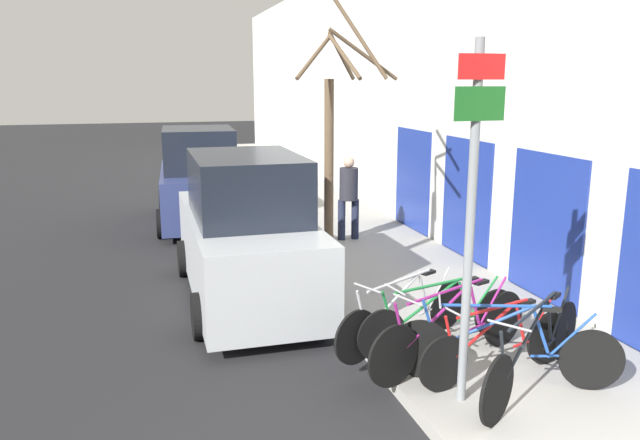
% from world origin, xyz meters
% --- Properties ---
extents(ground_plane, '(80.00, 80.00, 0.00)m').
position_xyz_m(ground_plane, '(0.00, 11.20, 0.00)').
color(ground_plane, black).
extents(sidewalk_curb, '(3.20, 32.00, 0.15)m').
position_xyz_m(sidewalk_curb, '(2.60, 14.00, 0.07)').
color(sidewalk_curb, '#9E9B93').
rests_on(sidewalk_curb, ground).
extents(building_facade, '(0.23, 32.00, 6.50)m').
position_xyz_m(building_facade, '(4.35, 13.92, 3.23)').
color(building_facade, silver).
rests_on(building_facade, ground).
extents(signpost, '(0.52, 0.11, 3.64)m').
position_xyz_m(signpost, '(1.53, 2.62, 2.18)').
color(signpost, gray).
rests_on(signpost, sidewalk_curb).
extents(bicycle_0, '(2.16, 1.49, 0.97)m').
position_xyz_m(bicycle_0, '(2.39, 2.64, 0.56)').
color(bicycle_0, black).
rests_on(bicycle_0, sidewalk_curb).
extents(bicycle_1, '(2.26, 1.08, 0.94)m').
position_xyz_m(bicycle_1, '(2.14, 2.82, 0.55)').
color(bicycle_1, black).
rests_on(bicycle_1, sidewalk_curb).
extents(bicycle_2, '(2.11, 0.54, 0.87)m').
position_xyz_m(bicycle_2, '(2.16, 2.98, 0.52)').
color(bicycle_2, black).
rests_on(bicycle_2, sidewalk_curb).
extents(bicycle_3, '(2.41, 0.91, 0.97)m').
position_xyz_m(bicycle_3, '(1.81, 3.39, 0.56)').
color(bicycle_3, black).
rests_on(bicycle_3, sidewalk_curb).
extents(bicycle_4, '(2.32, 0.53, 0.88)m').
position_xyz_m(bicycle_4, '(1.90, 3.85, 0.53)').
color(bicycle_4, black).
rests_on(bicycle_4, sidewalk_curb).
extents(bicycle_5, '(2.14, 0.98, 0.92)m').
position_xyz_m(bicycle_5, '(1.51, 4.05, 0.54)').
color(bicycle_5, black).
rests_on(bicycle_5, sidewalk_curb).
extents(parked_car_0, '(1.98, 4.66, 2.32)m').
position_xyz_m(parked_car_0, '(-0.04, 6.72, 1.04)').
color(parked_car_0, '#B2B7BC').
rests_on(parked_car_0, ground).
extents(parked_car_1, '(2.18, 4.27, 2.32)m').
position_xyz_m(parked_car_1, '(-0.24, 12.32, 1.04)').
color(parked_car_1, navy).
rests_on(parked_car_1, ground).
extents(pedestrian_near, '(0.46, 0.39, 1.73)m').
position_xyz_m(pedestrian_near, '(2.53, 9.34, 1.15)').
color(pedestrian_near, '#1E2338').
rests_on(pedestrian_near, sidewalk_curb).
extents(street_tree, '(1.92, 1.41, 4.60)m').
position_xyz_m(street_tree, '(1.42, 6.87, 2.27)').
color(street_tree, brown).
rests_on(street_tree, sidewalk_curb).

